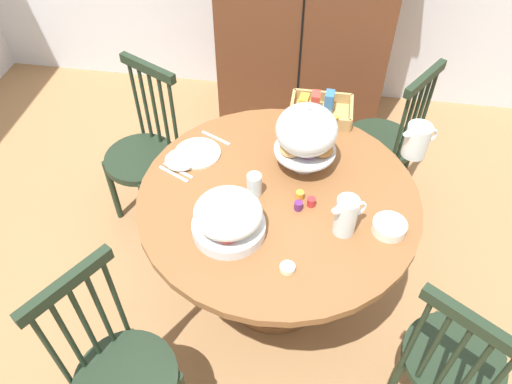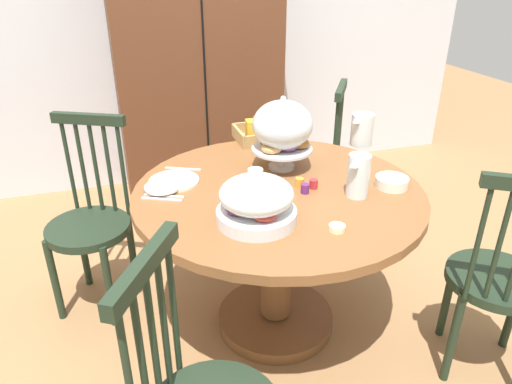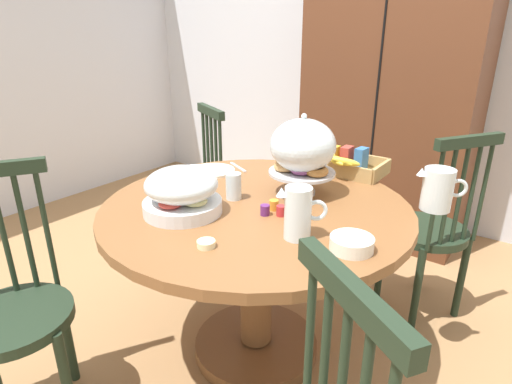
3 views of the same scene
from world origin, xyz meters
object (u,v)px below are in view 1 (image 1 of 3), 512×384
(milk_pitcher, at_px, (417,142))
(butter_dish, at_px, (287,268))
(cereal_bowl, at_px, (389,227))
(fruit_platter_covered, at_px, (228,217))
(windsor_chair_near_window, at_px, (450,364))
(windsor_chair_facing_door, at_px, (144,156))
(pastry_stand_with_dome, at_px, (306,133))
(china_plate_large, at_px, (197,153))
(windsor_chair_by_cabinet, at_px, (383,144))
(china_plate_small, at_px, (181,160))
(cereal_basket, at_px, (319,110))
(drinking_glass, at_px, (254,185))
(dining_table, at_px, (277,225))
(windsor_chair_far_side, at_px, (122,375))
(orange_juice_pitcher, at_px, (346,217))

(milk_pitcher, height_order, butter_dish, milk_pitcher)
(cereal_bowl, bearing_deg, fruit_platter_covered, -170.72)
(windsor_chair_near_window, distance_m, windsor_chair_facing_door, 1.84)
(pastry_stand_with_dome, distance_m, cereal_bowl, 0.53)
(china_plate_large, bearing_deg, windsor_chair_by_cabinet, 31.04)
(pastry_stand_with_dome, bearing_deg, windsor_chair_facing_door, 164.76)
(fruit_platter_covered, xyz_separation_m, milk_pitcher, (0.77, 0.60, -0.01))
(windsor_chair_by_cabinet, bearing_deg, china_plate_small, -147.65)
(china_plate_large, xyz_separation_m, china_plate_small, (-0.06, -0.07, 0.01))
(china_plate_large, height_order, cereal_bowl, cereal_bowl)
(cereal_basket, bearing_deg, butter_dish, -93.11)
(windsor_chair_facing_door, bearing_deg, windsor_chair_near_window, -32.07)
(china_plate_small, bearing_deg, windsor_chair_by_cabinet, 32.35)
(windsor_chair_facing_door, relative_size, pastry_stand_with_dome, 2.83)
(china_plate_large, distance_m, drinking_glass, 0.38)
(china_plate_small, bearing_deg, dining_table, -15.93)
(windsor_chair_far_side, distance_m, drinking_glass, 0.92)
(windsor_chair_near_window, xyz_separation_m, milk_pitcher, (-0.16, 0.89, 0.36))
(dining_table, xyz_separation_m, windsor_chair_by_cabinet, (0.52, 0.76, -0.08))
(windsor_chair_far_side, relative_size, china_plate_large, 4.43)
(milk_pitcher, xyz_separation_m, china_plate_large, (-1.01, -0.16, -0.07))
(china_plate_small, bearing_deg, pastry_stand_with_dome, 6.90)
(windsor_chair_facing_door, distance_m, milk_pitcher, 1.45)
(windsor_chair_facing_door, bearing_deg, windsor_chair_by_cabinet, 13.40)
(fruit_platter_covered, relative_size, drinking_glass, 2.73)
(china_plate_small, distance_m, butter_dish, 0.76)
(dining_table, relative_size, drinking_glass, 11.27)
(fruit_platter_covered, bearing_deg, cereal_basket, 69.23)
(china_plate_large, bearing_deg, windsor_chair_near_window, -32.09)
(windsor_chair_near_window, height_order, cereal_basket, windsor_chair_near_window)
(pastry_stand_with_dome, distance_m, china_plate_small, 0.60)
(dining_table, xyz_separation_m, windsor_chair_near_window, (0.75, -0.53, -0.08))
(windsor_chair_by_cabinet, height_order, drinking_glass, windsor_chair_by_cabinet)
(windsor_chair_near_window, height_order, fruit_platter_covered, windsor_chair_near_window)
(windsor_chair_facing_door, relative_size, china_plate_small, 6.50)
(cereal_bowl, bearing_deg, windsor_chair_by_cabinet, 86.99)
(windsor_chair_far_side, height_order, fruit_platter_covered, windsor_chair_far_side)
(drinking_glass, bearing_deg, windsor_chair_near_window, -31.09)
(windsor_chair_near_window, relative_size, windsor_chair_far_side, 1.00)
(china_plate_small, bearing_deg, drinking_glass, -21.69)
(pastry_stand_with_dome, height_order, cereal_basket, pastry_stand_with_dome)
(windsor_chair_by_cabinet, height_order, windsor_chair_facing_door, same)
(drinking_glass, bearing_deg, china_plate_large, 145.23)
(dining_table, relative_size, china_plate_large, 5.64)
(orange_juice_pitcher, height_order, butter_dish, orange_juice_pitcher)
(cereal_basket, relative_size, china_plate_small, 2.11)
(fruit_platter_covered, height_order, china_plate_large, fruit_platter_covered)
(cereal_basket, relative_size, butter_dish, 5.27)
(windsor_chair_far_side, bearing_deg, fruit_platter_covered, 58.79)
(windsor_chair_facing_door, height_order, china_plate_large, windsor_chair_facing_door)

